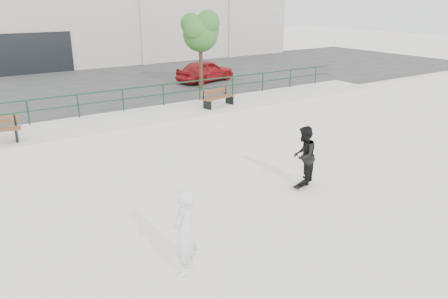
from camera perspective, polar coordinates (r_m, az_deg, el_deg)
ground at (r=11.06m, az=3.41°, el=-9.69°), size 120.00×120.00×0.00m
ledge at (r=18.86m, az=-14.25°, el=2.93°), size 30.00×3.00×0.50m
parking_strip at (r=26.83m, az=-20.60°, el=7.02°), size 60.00×14.00×0.50m
railing at (r=19.83m, az=-15.80°, el=6.53°), size 28.00×0.06×1.03m
commercial_building at (r=40.11m, az=-26.44°, el=16.18°), size 44.20×16.33×8.00m
bench_right at (r=20.66m, az=-0.84°, el=6.78°), size 1.84×0.87×0.82m
tree at (r=24.66m, az=-3.06°, el=15.30°), size 2.39×2.13×4.25m
red_car at (r=26.96m, az=-2.45°, el=10.23°), size 4.14×2.46×1.32m
skateboard at (r=13.29m, az=10.16°, el=-4.47°), size 0.80×0.44×0.09m
standing_skater at (r=12.96m, az=10.39°, el=-0.79°), size 1.08×1.02×1.77m
seated_skater at (r=8.86m, az=-5.18°, el=-10.70°), size 0.81×0.75×1.86m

